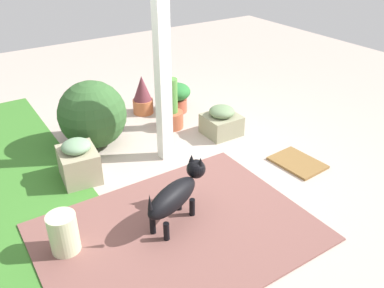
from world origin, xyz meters
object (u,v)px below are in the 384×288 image
Objects in this scene: stone_planter_far at (79,162)px; ceramic_urn at (64,234)px; porch_pillar at (162,67)px; terracotta_pot_tall at (171,111)px; terracotta_pot_spiky at (142,96)px; terracotta_pot_broad at (177,96)px; round_shrub at (92,114)px; dog at (176,194)px; doormat at (297,163)px; stone_planter_nearest at (221,121)px.

stone_planter_far is 1.11m from ceramic_urn.
porch_pillar is 1.16m from terracotta_pot_tall.
terracotta_pot_spiky is at bearing -15.48° from porch_pillar.
terracotta_pot_broad is at bearing -118.07° from terracotta_pot_spiky.
terracotta_pot_spiky is 0.49m from terracotta_pot_broad.
round_shrub reaches higher than terracotta_pot_tall.
terracotta_pot_broad is (1.02, -0.78, -0.86)m from porch_pillar.
stone_planter_far is 1.78m from terracotta_pot_spiky.
dog is (-2.34, 0.86, 0.05)m from terracotta_pot_spiky.
porch_pillar is 1.35m from stone_planter_far.
terracotta_pot_tall is 1.97m from dog.
terracotta_pot_spiky is 2.41m from doormat.
terracotta_pot_broad is 1.13× the size of ceramic_urn.
terracotta_pot_broad is 0.51m from terracotta_pot_tall.
terracotta_pot_tall is (0.52, -1.47, 0.03)m from stone_planter_far.
terracotta_pot_spiky is 0.72× the size of dog.
dog is at bearing -100.88° from ceramic_urn.
porch_pillar is at bearing 164.52° from terracotta_pot_spiky.
terracotta_pot_spiky is at bearing 9.88° from terracotta_pot_tall.
ceramic_urn is at bearing 112.58° from stone_planter_nearest.
round_shrub is at bearing 2.51° from dog.
doormat is (0.10, -1.70, -0.31)m from dog.
terracotta_pot_broad is 0.75× the size of doormat.
terracotta_pot_spiky reaches higher than dog.
round_shrub is 1.05× the size of dog.
dog reaches higher than ceramic_urn.
terracotta_pot_broad reaches higher than doormat.
porch_pillar reaches higher than stone_planter_nearest.
terracotta_pot_spiky is at bearing -20.08° from dog.
round_shrub reaches higher than doormat.
stone_planter_nearest is 1.16× the size of ceramic_urn.
terracotta_pot_tall is 1.79m from doormat.
dog is at bearing 148.57° from terracotta_pot_broad.
terracotta_pot_tall is at bearing -70.38° from stone_planter_far.
terracotta_pot_broad is (-0.23, -0.43, -0.02)m from terracotta_pot_spiky.
doormat is at bearing -116.28° from stone_planter_far.
porch_pillar reaches higher than round_shrub.
terracotta_pot_spiky is (1.15, 0.56, 0.09)m from stone_planter_nearest.
round_shrub is 2.51m from doormat.
porch_pillar is 1.44m from dog.
porch_pillar is 1.98m from ceramic_urn.
stone_planter_nearest is 0.77× the size of doormat.
stone_planter_far is (0.10, 1.01, -0.89)m from porch_pillar.
stone_planter_far is 1.56m from terracotta_pot_tall.
terracotta_pot_broad is 2.98m from ceramic_urn.
ceramic_urn is at bearing 127.92° from terracotta_pot_tall.
stone_planter_nearest is 1.28m from terracotta_pot_spiky.
terracotta_pot_broad is 2.48m from dog.
round_shrub is at bearing 45.97° from doormat.
dog is (-1.72, 0.97, 0.08)m from terracotta_pot_tall.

